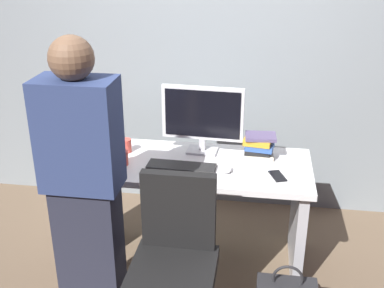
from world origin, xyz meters
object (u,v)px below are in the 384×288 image
at_px(desk, 193,192).
at_px(person_at_desk, 84,188).
at_px(monitor, 202,116).
at_px(cup_near_keyboard, 122,158).
at_px(mouse, 227,169).
at_px(book_stack, 259,146).
at_px(office_chair, 175,271).
at_px(cup_by_monitor, 126,146).
at_px(cell_phone, 278,176).
at_px(keyboard, 181,166).

relative_size(desk, person_at_desk, 0.92).
bearing_deg(monitor, person_at_desk, -122.72).
distance_m(monitor, cup_near_keyboard, 0.59).
bearing_deg(cup_near_keyboard, mouse, -0.01).
distance_m(person_at_desk, monitor, 0.97).
xyz_separation_m(monitor, book_stack, (0.38, -0.03, -0.17)).
relative_size(office_chair, person_at_desk, 0.57).
distance_m(mouse, cup_near_keyboard, 0.67).
xyz_separation_m(desk, cup_by_monitor, (-0.47, 0.10, 0.26)).
height_order(cup_by_monitor, book_stack, book_stack).
height_order(person_at_desk, cell_phone, person_at_desk).
relative_size(mouse, book_stack, 0.47).
xyz_separation_m(desk, cup_near_keyboard, (-0.44, -0.10, 0.26)).
xyz_separation_m(monitor, keyboard, (-0.10, -0.26, -0.25)).
distance_m(office_chair, cup_near_keyboard, 0.85).
height_order(desk, cup_near_keyboard, cup_near_keyboard).
height_order(office_chair, cup_by_monitor, office_chair).
bearing_deg(monitor, office_chair, -91.65).
distance_m(monitor, cup_by_monitor, 0.55).
height_order(person_at_desk, book_stack, person_at_desk).
bearing_deg(desk, cell_phone, -12.77).
height_order(monitor, cup_near_keyboard, monitor).
relative_size(desk, monitor, 2.79).
bearing_deg(cup_by_monitor, cell_phone, -12.35).
xyz_separation_m(mouse, book_stack, (0.19, 0.24, 0.07)).
distance_m(desk, office_chair, 0.73).
xyz_separation_m(keyboard, mouse, (0.29, -0.01, 0.01)).
relative_size(desk, book_stack, 7.03).
xyz_separation_m(desk, keyboard, (-0.06, -0.09, 0.23)).
relative_size(office_chair, monitor, 1.74).
bearing_deg(cup_near_keyboard, person_at_desk, -94.71).
bearing_deg(desk, cup_near_keyboard, -167.24).
bearing_deg(desk, office_chair, -89.21).
bearing_deg(mouse, office_chair, -109.01).
bearing_deg(keyboard, monitor, 71.64).
bearing_deg(book_stack, cell_phone, -64.90).
relative_size(monitor, mouse, 5.41).
xyz_separation_m(office_chair, monitor, (0.03, 0.90, 0.55)).
distance_m(monitor, book_stack, 0.42).
bearing_deg(mouse, cell_phone, -3.95).
height_order(office_chair, cup_near_keyboard, office_chair).
bearing_deg(book_stack, person_at_desk, -139.12).
height_order(cup_near_keyboard, book_stack, book_stack).
relative_size(keyboard, book_stack, 2.01).
distance_m(person_at_desk, cup_by_monitor, 0.74).
xyz_separation_m(mouse, cell_phone, (0.31, -0.02, -0.01)).
distance_m(desk, mouse, 0.34).
xyz_separation_m(cup_near_keyboard, book_stack, (0.85, 0.24, 0.04)).
xyz_separation_m(person_at_desk, book_stack, (0.90, 0.78, -0.04)).
bearing_deg(mouse, cup_near_keyboard, 179.99).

